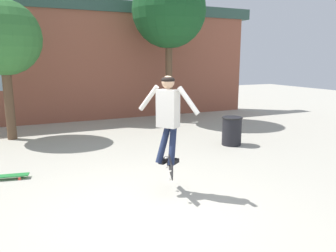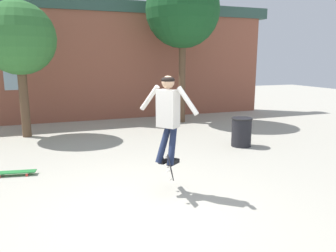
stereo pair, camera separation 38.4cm
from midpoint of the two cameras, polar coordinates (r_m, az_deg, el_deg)
name	(u,v)px [view 1 (the left image)]	position (r m, az deg, el deg)	size (l,w,h in m)	color
ground_plane	(149,207)	(5.34, -5.47, -13.85)	(40.00, 40.00, 0.00)	#B2AD9E
building_backdrop	(69,59)	(12.75, -17.79, 11.13)	(15.64, 0.52, 5.83)	#93513D
tree_right	(169,11)	(12.10, -0.81, 19.38)	(2.60, 2.60, 5.26)	brown
tree_left	(3,38)	(10.44, -27.80, 13.34)	(2.08, 2.08, 3.92)	brown
trash_bin	(232,130)	(8.96, 9.85, -0.74)	(0.56, 0.56, 0.77)	black
skater	(168,112)	(5.40, -2.03, 2.37)	(0.74, 0.96, 1.48)	silver
skateboard_flipping	(171,168)	(5.61, -1.50, -7.39)	(0.33, 0.78, 0.67)	black
skateboard_resting	(6,176)	(7.20, -27.79, -7.75)	(0.84, 0.32, 0.08)	#237F38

